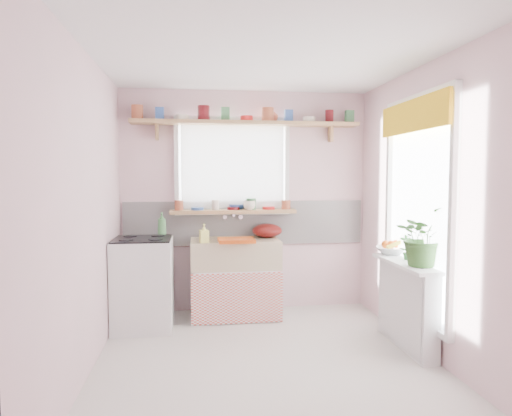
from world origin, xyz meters
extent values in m
plane|color=silver|center=(0.00, 0.00, 0.00)|extent=(3.20, 3.20, 0.00)
plane|color=white|center=(0.00, 0.00, 2.50)|extent=(3.20, 3.20, 0.00)
plane|color=beige|center=(0.00, 1.60, 1.25)|extent=(2.80, 0.00, 2.80)
plane|color=beige|center=(0.00, -1.60, 1.25)|extent=(2.80, 0.00, 2.80)
plane|color=beige|center=(-1.40, 0.00, 1.25)|extent=(0.00, 3.20, 3.20)
plane|color=beige|center=(1.40, 0.00, 1.25)|extent=(0.00, 3.20, 3.20)
cube|color=white|center=(0.00, 1.59, 1.00)|extent=(2.74, 0.03, 0.50)
cube|color=pink|center=(0.00, 1.58, 0.80)|extent=(2.74, 0.02, 0.12)
cube|color=white|center=(-0.15, 1.60, 1.65)|extent=(1.20, 0.01, 1.00)
cube|color=white|center=(-0.15, 1.53, 1.65)|extent=(1.15, 0.02, 0.95)
cube|color=white|center=(1.40, 0.20, 1.25)|extent=(0.01, 1.10, 1.90)
cube|color=gold|center=(1.31, 0.20, 2.06)|extent=(0.03, 1.20, 0.28)
cube|color=white|center=(-0.15, 1.30, 0.28)|extent=(0.85, 0.55, 0.55)
cube|color=#DA4F40|center=(-0.15, 1.02, 0.28)|extent=(0.95, 0.02, 0.53)
cube|color=beige|center=(-0.15, 1.30, 0.70)|extent=(0.95, 0.55, 0.30)
cylinder|color=silver|center=(-0.15, 1.55, 1.10)|extent=(0.03, 0.22, 0.03)
cube|color=white|center=(-1.10, 1.05, 0.45)|extent=(0.58, 0.58, 0.90)
cube|color=black|center=(-1.10, 1.05, 0.91)|extent=(0.56, 0.56, 0.02)
cylinder|color=black|center=(-1.24, 0.91, 0.92)|extent=(0.14, 0.14, 0.01)
cylinder|color=black|center=(-0.96, 0.91, 0.92)|extent=(0.14, 0.14, 0.01)
cylinder|color=black|center=(-1.24, 1.19, 0.92)|extent=(0.14, 0.14, 0.01)
cylinder|color=black|center=(-0.96, 1.19, 0.92)|extent=(0.14, 0.14, 0.01)
cube|color=white|center=(1.30, 0.20, 0.38)|extent=(0.15, 0.90, 0.75)
cube|color=white|center=(1.27, 0.20, 0.76)|extent=(0.22, 0.95, 0.03)
cube|color=tan|center=(-0.15, 1.48, 1.14)|extent=(1.40, 0.22, 0.04)
cube|color=tan|center=(0.00, 1.47, 2.12)|extent=(2.52, 0.24, 0.04)
cylinder|color=#A55133|center=(-1.18, 1.47, 2.20)|extent=(0.11, 0.11, 0.12)
cylinder|color=#3359A5|center=(-0.94, 1.47, 2.20)|extent=(0.11, 0.11, 0.12)
cylinder|color=silver|center=(-0.71, 1.47, 2.17)|extent=(0.11, 0.11, 0.06)
cylinder|color=#590F14|center=(-0.47, 1.47, 2.20)|extent=(0.11, 0.11, 0.12)
cylinder|color=#3F7F4C|center=(-0.24, 1.47, 2.20)|extent=(0.11, 0.11, 0.12)
cylinder|color=red|center=(0.00, 1.47, 2.17)|extent=(0.11, 0.11, 0.06)
cylinder|color=#A55133|center=(0.24, 1.47, 2.20)|extent=(0.11, 0.11, 0.12)
cylinder|color=#3359A5|center=(0.47, 1.47, 2.20)|extent=(0.11, 0.11, 0.12)
cylinder|color=silver|center=(0.71, 1.47, 2.17)|extent=(0.11, 0.11, 0.06)
cylinder|color=#590F14|center=(0.94, 1.47, 2.20)|extent=(0.11, 0.11, 0.12)
cylinder|color=#3F7F4C|center=(1.18, 1.47, 2.20)|extent=(0.11, 0.11, 0.12)
cylinder|color=#A55133|center=(-0.77, 1.48, 1.22)|extent=(0.11, 0.11, 0.12)
cylinder|color=#3359A5|center=(-0.56, 1.48, 1.22)|extent=(0.11, 0.11, 0.12)
cylinder|color=silver|center=(-0.36, 1.48, 1.19)|extent=(0.11, 0.11, 0.06)
cylinder|color=#590F14|center=(-0.15, 1.48, 1.22)|extent=(0.11, 0.11, 0.12)
cylinder|color=#3F7F4C|center=(0.06, 1.48, 1.22)|extent=(0.11, 0.11, 0.12)
cylinder|color=red|center=(0.26, 1.48, 1.19)|extent=(0.11, 0.11, 0.06)
cylinder|color=#A55133|center=(0.47, 1.48, 1.22)|extent=(0.11, 0.11, 0.12)
cube|color=#D24D12|center=(-0.15, 1.10, 0.87)|extent=(0.38, 0.29, 0.04)
ellipsoid|color=#5C110F|center=(0.22, 1.43, 0.93)|extent=(0.35, 0.35, 0.15)
imported|color=#345F26|center=(1.33, 0.01, 1.03)|extent=(0.57, 0.54, 0.51)
imported|color=silver|center=(1.32, 0.60, 0.81)|extent=(0.38, 0.38, 0.07)
imported|color=#275E25|center=(1.33, 0.30, 0.89)|extent=(0.12, 0.09, 0.23)
imported|color=#FEFE71|center=(-0.48, 1.10, 0.95)|extent=(0.10, 0.10, 0.19)
imported|color=white|center=(0.02, 1.42, 1.21)|extent=(0.16, 0.16, 0.10)
imported|color=#3357A6|center=(-0.10, 1.54, 1.19)|extent=(0.23, 0.23, 0.06)
imported|color=#A44A32|center=(0.28, 1.53, 2.23)|extent=(0.18, 0.18, 0.17)
imported|color=#478E4C|center=(-0.92, 1.27, 1.03)|extent=(0.10, 0.10, 0.24)
sphere|color=orange|center=(1.32, 0.60, 0.87)|extent=(0.08, 0.08, 0.08)
sphere|color=orange|center=(1.38, 0.63, 0.87)|extent=(0.08, 0.08, 0.08)
sphere|color=orange|center=(1.27, 0.62, 0.87)|extent=(0.08, 0.08, 0.08)
cylinder|color=yellow|center=(1.34, 0.55, 0.88)|extent=(0.18, 0.04, 0.10)
camera|label=1|loc=(-0.57, -3.59, 1.54)|focal=32.00mm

